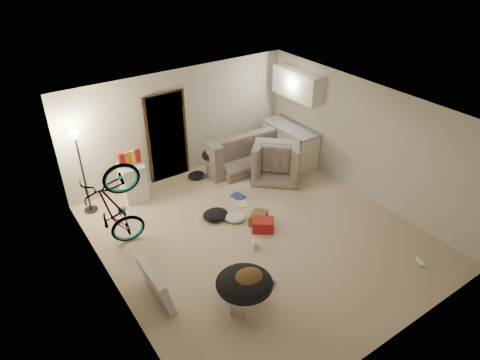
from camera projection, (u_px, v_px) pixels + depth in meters
floor at (258, 236)px, 8.26m from camera, size 5.50×6.00×0.02m
ceiling at (262, 114)px, 6.94m from camera, size 5.50×6.00×0.02m
wall_back at (181, 123)px, 9.71m from camera, size 5.50×0.02×2.50m
wall_front at (400, 281)px, 5.48m from camera, size 5.50×0.02×2.50m
wall_left at (109, 236)px, 6.27m from camera, size 0.02×6.00×2.50m
wall_right at (366, 141)px, 8.93m from camera, size 0.02×6.00×2.50m
doorway at (167, 137)px, 9.61m from camera, size 0.85×0.10×2.04m
door_trim at (167, 138)px, 9.59m from camera, size 0.97×0.04×2.10m
floor_lamp at (79, 155)px, 8.27m from camera, size 0.28×0.28×1.81m
kitchen_counter at (290, 144)px, 10.60m from camera, size 0.60×1.50×0.88m
counter_top at (291, 127)px, 10.36m from camera, size 0.64×1.54×0.04m
kitchen_uppers at (298, 84)px, 9.87m from camera, size 0.38×1.40×0.65m
sofa at (246, 152)px, 10.49m from camera, size 2.32×1.00×0.67m
armchair at (277, 161)px, 10.05m from camera, size 1.43×1.42×0.70m
bicycle at (119, 226)px, 7.70m from camera, size 1.95×1.07×1.07m
book_asset at (231, 315)px, 6.58m from camera, size 0.24×0.22×0.02m
mini_fridge at (133, 182)px, 9.12m from camera, size 0.50×0.50×0.83m
snack_box_0 at (121, 160)px, 8.73m from camera, size 0.11×0.09×0.30m
snack_box_1 at (127, 159)px, 8.79m from camera, size 0.11×0.08×0.30m
snack_box_2 at (132, 157)px, 8.85m from camera, size 0.12×0.10×0.30m
snack_box_3 at (138, 156)px, 8.91m from camera, size 0.10×0.07×0.30m
saucer_chair at (244, 287)px, 6.58m from camera, size 0.89×0.89×0.63m
hoodie at (248, 278)px, 6.48m from camera, size 0.49×0.41×0.22m
sofa_drape at (213, 154)px, 9.93m from camera, size 0.59×0.50×0.28m
tv_box at (155, 283)px, 6.73m from camera, size 0.25×0.97×0.65m
drink_case_a at (258, 218)px, 8.53m from camera, size 0.48×0.45×0.23m
drink_case_b at (263, 225)px, 8.33m from camera, size 0.51×0.49×0.24m
juicer at (256, 244)px, 7.88m from camera, size 0.16×0.16×0.22m
newspaper at (237, 182)px, 9.91m from camera, size 0.77×0.74×0.01m
book_blue at (238, 196)px, 9.37m from camera, size 0.28×0.34×0.03m
book_white at (242, 204)px, 9.13m from camera, size 0.26×0.30×0.02m
shoe_0 at (204, 176)px, 10.04m from camera, size 0.24×0.10×0.09m
shoe_3 at (269, 283)px, 7.11m from camera, size 0.28×0.19×0.10m
shoe_4 at (420, 261)px, 7.55m from camera, size 0.18×0.28×0.10m
clothes_lump_a at (215, 215)px, 8.68m from camera, size 0.57×0.51×0.17m
clothes_lump_b at (196, 175)px, 10.04m from camera, size 0.53×0.51×0.13m
clothes_lump_c at (235, 217)px, 8.63m from camera, size 0.57×0.55×0.13m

